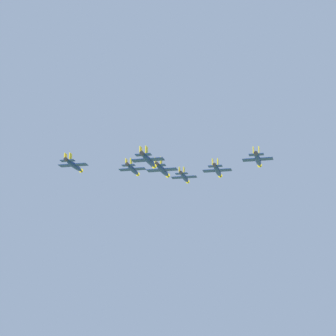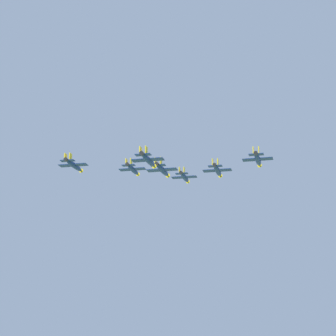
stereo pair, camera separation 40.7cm
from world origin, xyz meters
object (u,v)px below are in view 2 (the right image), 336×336
jet_right_wingman (218,170)px  jet_slot_rear (163,170)px  jet_left_wingman (133,169)px  jet_right_outer (258,159)px  jet_left_outer (74,165)px  jet_lead (185,177)px  jet_trailing (148,160)px

jet_right_wingman → jet_slot_rear: bearing=139.1°
jet_left_wingman → jet_right_outer: bearing=-111.4°
jet_slot_rear → jet_right_outer: bearing=-88.9°
jet_left_outer → jet_lead: bearing=-40.5°
jet_trailing → jet_right_wingman: bearing=-22.2°
jet_left_wingman → jet_left_outer: jet_left_wingman is taller
jet_right_wingman → jet_slot_rear: size_ratio=1.01×
jet_left_outer → jet_left_wingman: bearing=-40.5°
jet_trailing → jet_left_outer: bearing=60.4°
jet_right_outer → jet_left_outer: bearing=90.3°
jet_lead → jet_slot_rear: bearing=179.6°
jet_lead → jet_slot_rear: jet_lead is taller
jet_lead → jet_left_outer: 47.28m
jet_slot_rear → jet_right_wingman: bearing=-39.2°
jet_slot_rear → jet_lead: bearing=1.1°
jet_lead → jet_left_wingman: size_ratio=1.01×
jet_lead → jet_trailing: size_ratio=1.01×
jet_left_outer → jet_trailing: 35.85m
jet_right_wingman → jet_right_outer: jet_right_wingman is taller
jet_right_outer → jet_trailing: jet_right_outer is taller
jet_slot_rear → jet_trailing: bearing=-178.9°
jet_left_outer → jet_trailing: bearing=-120.6°
jet_right_wingman → jet_trailing: size_ratio=1.04×
jet_left_wingman → jet_slot_rear: size_ratio=0.97×
jet_lead → jet_right_wingman: jet_lead is taller
jet_slot_rear → jet_trailing: size_ratio=1.04×
jet_right_outer → jet_slot_rear: 30.58m
jet_right_wingman → jet_trailing: bearing=156.5°
jet_right_wingman → jet_right_outer: (11.10, -20.80, -2.31)m
jet_left_outer → jet_trailing: jet_left_outer is taller
jet_lead → jet_left_wingman: 23.59m
jet_left_wingman → jet_lead: bearing=-40.4°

